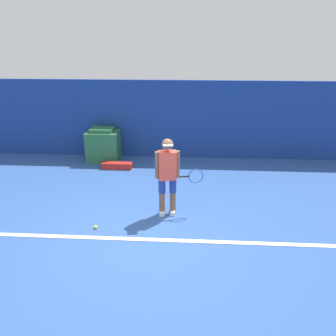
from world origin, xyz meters
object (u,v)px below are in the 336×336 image
Objects in this scene: tennis_player at (168,174)px; covered_chair at (103,145)px; tennis_ball at (96,227)px; equipment_bag at (117,165)px.

tennis_player reaches higher than covered_chair.
covered_chair is (-2.07, 3.03, -0.42)m from tennis_player.
covered_chair reaches higher than tennis_ball.
tennis_player is 1.72m from tennis_ball.
tennis_player is 2.98m from equipment_bag.
tennis_player is at bearing 26.31° from tennis_ball.
tennis_ball is (-1.34, -0.66, -0.85)m from tennis_player.
covered_chair is 1.17× the size of equipment_bag.
tennis_player is 3.69m from covered_chair.
tennis_ball is 0.08× the size of equipment_bag.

